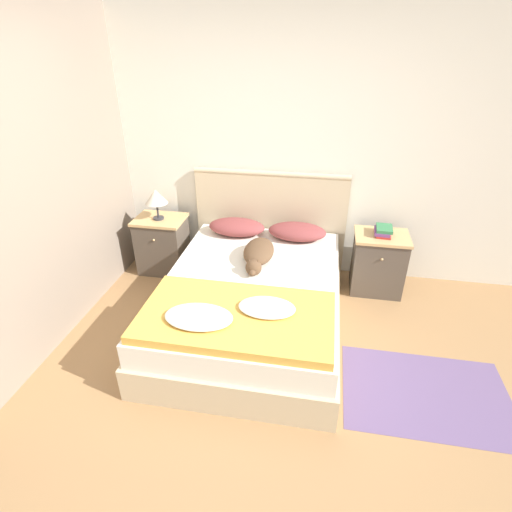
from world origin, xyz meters
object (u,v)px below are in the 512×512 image
(nightstand_left, at_px, (163,244))
(pillow_right, at_px, (297,232))
(book_stack, at_px, (383,231))
(table_lamp, at_px, (156,197))
(bed, at_px, (252,302))
(dog, at_px, (258,253))
(pillow_left, at_px, (237,227))
(nightstand_right, at_px, (378,263))

(nightstand_left, bearing_deg, pillow_right, 1.42)
(book_stack, height_order, table_lamp, table_lamp)
(bed, height_order, table_lamp, table_lamp)
(nightstand_left, height_order, book_stack, book_stack)
(nightstand_left, distance_m, dog, 1.25)
(pillow_left, bearing_deg, nightstand_left, -177.50)
(bed, height_order, nightstand_right, nightstand_right)
(pillow_left, xyz_separation_m, table_lamp, (-0.81, -0.05, 0.29))
(book_stack, relative_size, table_lamp, 0.68)
(nightstand_right, height_order, pillow_left, pillow_left)
(pillow_left, relative_size, table_lamp, 1.80)
(pillow_left, distance_m, pillow_right, 0.62)
(bed, bearing_deg, book_stack, 34.77)
(nightstand_left, bearing_deg, pillow_left, 2.50)
(bed, relative_size, nightstand_right, 3.33)
(bed, relative_size, pillow_left, 3.55)
(pillow_right, height_order, book_stack, book_stack)
(nightstand_left, height_order, dog, dog)
(bed, height_order, nightstand_left, nightstand_left)
(nightstand_left, relative_size, pillow_right, 1.07)
(dog, bearing_deg, table_lamp, 158.02)
(dog, bearing_deg, pillow_right, 59.18)
(pillow_left, height_order, dog, dog)
(nightstand_right, height_order, table_lamp, table_lamp)
(pillow_left, bearing_deg, pillow_right, 0.00)
(bed, xyz_separation_m, pillow_left, (-0.31, 0.80, 0.33))
(dog, height_order, table_lamp, table_lamp)
(pillow_right, xyz_separation_m, book_stack, (0.81, -0.03, 0.09))
(dog, relative_size, table_lamp, 2.09)
(bed, distance_m, pillow_right, 0.92)
(pillow_right, bearing_deg, book_stack, -1.85)
(nightstand_left, relative_size, nightstand_right, 1.00)
(pillow_right, height_order, table_lamp, table_lamp)
(dog, relative_size, book_stack, 3.09)
(pillow_right, relative_size, table_lamp, 1.80)
(nightstand_right, xyz_separation_m, table_lamp, (-2.24, -0.02, 0.54))
(nightstand_right, bearing_deg, book_stack, 86.04)
(pillow_left, xyz_separation_m, book_stack, (1.43, -0.03, 0.09))
(bed, relative_size, book_stack, 9.47)
(nightstand_left, bearing_deg, nightstand_right, 0.00)
(nightstand_right, height_order, dog, dog)
(nightstand_right, distance_m, table_lamp, 2.31)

